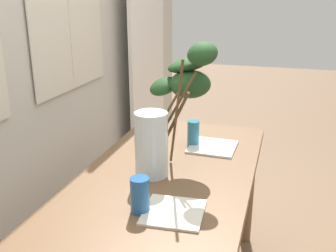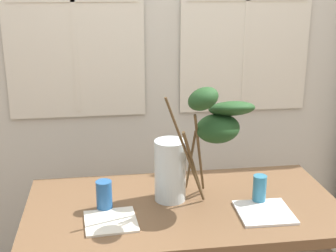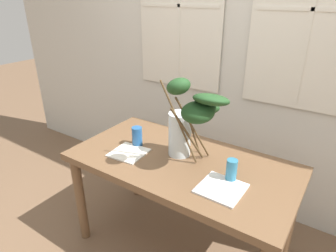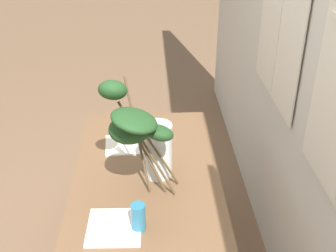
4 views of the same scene
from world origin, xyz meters
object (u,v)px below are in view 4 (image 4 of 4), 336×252
(dining_table, at_px, (147,196))
(plate_square_right, at_px, (114,227))
(plate_square_left, at_px, (125,145))
(drinking_glass_blue_right, at_px, (138,217))
(drinking_glass_blue_left, at_px, (145,132))
(vase_with_branches, at_px, (145,137))

(dining_table, height_order, plate_square_right, plate_square_right)
(plate_square_left, xyz_separation_m, plate_square_right, (0.68, -0.02, 0.00))
(drinking_glass_blue_right, bearing_deg, drinking_glass_blue_left, 177.72)
(plate_square_right, bearing_deg, drinking_glass_blue_right, 84.93)
(plate_square_right, bearing_deg, plate_square_left, 178.49)
(vase_with_branches, relative_size, plate_square_left, 2.77)
(dining_table, bearing_deg, drinking_glass_blue_right, -5.45)
(drinking_glass_blue_right, distance_m, plate_square_left, 0.70)
(vase_with_branches, bearing_deg, plate_square_right, -25.95)
(vase_with_branches, distance_m, plate_square_left, 0.50)
(drinking_glass_blue_left, xyz_separation_m, plate_square_left, (0.02, -0.12, -0.06))
(plate_square_left, distance_m, plate_square_right, 0.68)
(vase_with_branches, xyz_separation_m, plate_square_left, (-0.39, -0.12, -0.28))
(drinking_glass_blue_right, xyz_separation_m, plate_square_left, (-0.69, -0.09, -0.06))
(drinking_glass_blue_left, height_order, plate_square_right, drinking_glass_blue_left)
(dining_table, height_order, drinking_glass_blue_left, drinking_glass_blue_left)
(drinking_glass_blue_right, bearing_deg, dining_table, 174.55)
(dining_table, relative_size, drinking_glass_blue_right, 10.74)
(vase_with_branches, xyz_separation_m, drinking_glass_blue_right, (0.30, -0.03, -0.22))
(drinking_glass_blue_left, xyz_separation_m, plate_square_right, (0.70, -0.14, -0.06))
(vase_with_branches, bearing_deg, drinking_glass_blue_right, -6.39)
(drinking_glass_blue_left, height_order, plate_square_left, drinking_glass_blue_left)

